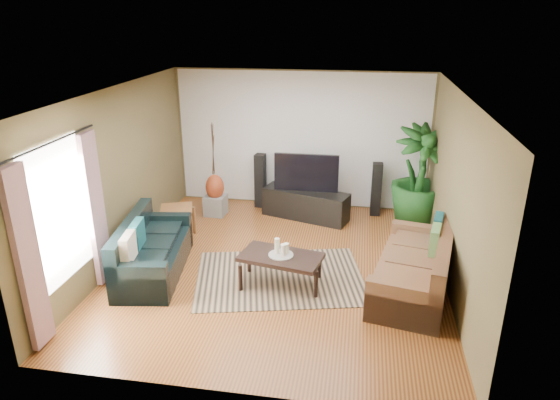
% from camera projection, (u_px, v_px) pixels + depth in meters
% --- Properties ---
extents(floor, '(5.50, 5.50, 0.00)m').
position_uv_depth(floor, '(278.00, 267.00, 7.77)').
color(floor, '#955726').
rests_on(floor, ground).
extents(ceiling, '(5.50, 5.50, 0.00)m').
position_uv_depth(ceiling, '(278.00, 92.00, 6.80)').
color(ceiling, white).
rests_on(ceiling, ground).
extents(wall_back, '(5.00, 0.00, 5.00)m').
position_uv_depth(wall_back, '(301.00, 140.00, 9.81)').
color(wall_back, brown).
rests_on(wall_back, ground).
extents(wall_front, '(5.00, 0.00, 5.00)m').
position_uv_depth(wall_front, '(229.00, 280.00, 4.75)').
color(wall_front, brown).
rests_on(wall_front, ground).
extents(wall_left, '(0.00, 5.50, 5.50)m').
position_uv_depth(wall_left, '(118.00, 177.00, 7.66)').
color(wall_left, brown).
rests_on(wall_left, ground).
extents(wall_right, '(0.00, 5.50, 5.50)m').
position_uv_depth(wall_right, '(456.00, 195.00, 6.90)').
color(wall_right, brown).
rests_on(wall_right, ground).
extents(backwall_panel, '(4.90, 0.00, 4.90)m').
position_uv_depth(backwall_panel, '(301.00, 140.00, 9.80)').
color(backwall_panel, white).
rests_on(backwall_panel, ground).
extents(window_pane, '(0.00, 1.80, 1.80)m').
position_uv_depth(window_pane, '(59.00, 213.00, 6.17)').
color(window_pane, white).
rests_on(window_pane, ground).
extents(curtain_near, '(0.08, 0.35, 2.20)m').
position_uv_depth(curtain_near, '(28.00, 260.00, 5.56)').
color(curtain_near, gray).
rests_on(curtain_near, ground).
extents(curtain_far, '(0.08, 0.35, 2.20)m').
position_uv_depth(curtain_far, '(96.00, 210.00, 6.94)').
color(curtain_far, gray).
rests_on(curtain_far, ground).
extents(curtain_rod, '(0.03, 1.90, 0.03)m').
position_uv_depth(curtain_rod, '(50.00, 143.00, 5.84)').
color(curtain_rod, black).
rests_on(curtain_rod, ground).
extents(sofa_left, '(1.09, 2.00, 0.85)m').
position_uv_depth(sofa_left, '(153.00, 247.00, 7.48)').
color(sofa_left, black).
rests_on(sofa_left, floor).
extents(sofa_right, '(1.36, 2.25, 0.85)m').
position_uv_depth(sofa_right, '(414.00, 263.00, 7.02)').
color(sofa_right, brown).
rests_on(sofa_right, floor).
extents(area_rug, '(2.81, 2.27, 0.01)m').
position_uv_depth(area_rug, '(280.00, 277.00, 7.47)').
color(area_rug, '#9E805D').
rests_on(area_rug, floor).
extents(coffee_table, '(1.26, 0.85, 0.47)m').
position_uv_depth(coffee_table, '(281.00, 270.00, 7.21)').
color(coffee_table, black).
rests_on(coffee_table, floor).
extents(candle_tray, '(0.36, 0.36, 0.02)m').
position_uv_depth(candle_tray, '(281.00, 255.00, 7.13)').
color(candle_tray, '#969591').
rests_on(candle_tray, coffee_table).
extents(candle_tall, '(0.07, 0.07, 0.23)m').
position_uv_depth(candle_tall, '(277.00, 246.00, 7.12)').
color(candle_tall, '#F0EACA').
rests_on(candle_tall, candle_tray).
extents(candle_mid, '(0.07, 0.07, 0.18)m').
position_uv_depth(candle_mid, '(283.00, 250.00, 7.05)').
color(candle_mid, '#F1E2CB').
rests_on(candle_mid, candle_tray).
extents(candle_short, '(0.07, 0.07, 0.15)m').
position_uv_depth(candle_short, '(286.00, 248.00, 7.14)').
color(candle_short, white).
rests_on(candle_short, candle_tray).
extents(tv_stand, '(1.72, 0.97, 0.55)m').
position_uv_depth(tv_stand, '(306.00, 204.00, 9.52)').
color(tv_stand, black).
rests_on(tv_stand, floor).
extents(television, '(1.21, 0.07, 0.71)m').
position_uv_depth(television, '(306.00, 173.00, 9.31)').
color(television, black).
rests_on(television, tv_stand).
extents(speaker_left, '(0.22, 0.24, 1.09)m').
position_uv_depth(speaker_left, '(260.00, 181.00, 9.99)').
color(speaker_left, black).
rests_on(speaker_left, floor).
extents(speaker_right, '(0.19, 0.21, 1.04)m').
position_uv_depth(speaker_right, '(376.00, 189.00, 9.59)').
color(speaker_right, black).
rests_on(speaker_right, floor).
extents(potted_plant, '(1.35, 1.35, 1.84)m').
position_uv_depth(potted_plant, '(419.00, 176.00, 9.07)').
color(potted_plant, '#184919').
rests_on(potted_plant, floor).
extents(plant_pot, '(0.34, 0.34, 0.26)m').
position_uv_depth(plant_pot, '(415.00, 216.00, 9.36)').
color(plant_pot, black).
rests_on(plant_pot, floor).
extents(pedestal, '(0.41, 0.41, 0.39)m').
position_uv_depth(pedestal, '(216.00, 205.00, 9.70)').
color(pedestal, gray).
rests_on(pedestal, floor).
extents(vase, '(0.35, 0.35, 0.50)m').
position_uv_depth(vase, '(215.00, 187.00, 9.57)').
color(vase, maroon).
rests_on(vase, pedestal).
extents(side_table, '(0.68, 0.68, 0.56)m').
position_uv_depth(side_table, '(178.00, 223.00, 8.68)').
color(side_table, brown).
rests_on(side_table, floor).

